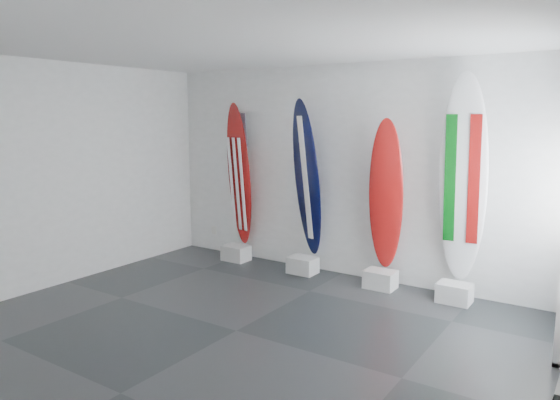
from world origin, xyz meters
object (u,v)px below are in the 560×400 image
Objects in this scene: surfboard_navy at (307,179)px; surfboard_italy at (463,180)px; surfboard_swiss at (386,195)px; surfboard_usa at (239,175)px.

surfboard_navy is 0.90× the size of surfboard_italy.
surfboard_swiss is 1.01m from surfboard_italy.
surfboard_usa is 3.44m from surfboard_italy.
surfboard_usa is at bearing -161.94° from surfboard_navy.
surfboard_swiss is at bearing 10.93° from surfboard_usa.
surfboard_navy is at bearing 178.19° from surfboard_italy.
surfboard_italy is at bearing 18.06° from surfboard_navy.
surfboard_usa is 1.11× the size of surfboard_swiss.
surfboard_navy reaches higher than surfboard_swiss.
surfboard_navy is 1.22m from surfboard_swiss.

